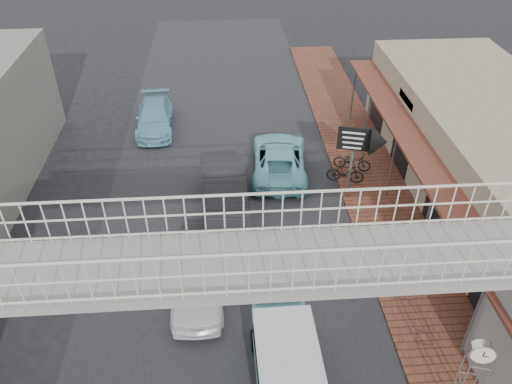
{
  "coord_description": "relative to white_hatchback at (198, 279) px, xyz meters",
  "views": [
    {
      "loc": [
        0.1,
        -11.83,
        12.82
      ],
      "look_at": [
        1.16,
        3.22,
        1.8
      ],
      "focal_mm": 35.0,
      "sensor_mm": 36.0,
      "label": 1
    }
  ],
  "objects": [
    {
      "name": "road_strip",
      "position": [
        1.02,
        0.06,
        -0.71
      ],
      "size": [
        10.0,
        60.0,
        0.01
      ],
      "primitive_type": "cube",
      "color": "black",
      "rests_on": "ground"
    },
    {
      "name": "shophouse_row",
      "position": [
        11.99,
        4.06,
        1.29
      ],
      "size": [
        7.2,
        18.0,
        4.0
      ],
      "color": "gray",
      "rests_on": "ground"
    },
    {
      "name": "footbridge",
      "position": [
        1.02,
        -3.94,
        2.46
      ],
      "size": [
        16.4,
        2.4,
        6.34
      ],
      "color": "gray",
      "rests_on": "ground"
    },
    {
      "name": "dark_sedan",
      "position": [
        1.02,
        4.47,
        0.11
      ],
      "size": [
        1.93,
        5.06,
        1.65
      ],
      "primitive_type": "imported",
      "rotation": [
        0.0,
        0.0,
        0.04
      ],
      "color": "black",
      "rests_on": "ground"
    },
    {
      "name": "motorcycle_far",
      "position": [
        6.32,
        6.1,
        -0.12
      ],
      "size": [
        1.7,
        0.88,
        0.99
      ],
      "primitive_type": "imported",
      "rotation": [
        0.0,
        0.0,
        1.3
      ],
      "color": "black",
      "rests_on": "sidewalk"
    },
    {
      "name": "angkot_far",
      "position": [
        -2.53,
        11.86,
        -0.07
      ],
      "size": [
        2.04,
        4.55,
        1.3
      ],
      "primitive_type": "imported",
      "rotation": [
        0.0,
        0.0,
        0.05
      ],
      "color": "#6EABBF",
      "rests_on": "ground"
    },
    {
      "name": "motorcycle_near",
      "position": [
        6.85,
        7.1,
        -0.17
      ],
      "size": [
        1.79,
        1.18,
        0.89
      ],
      "primitive_type": "imported",
      "rotation": [
        0.0,
        0.0,
        1.19
      ],
      "color": "black",
      "rests_on": "sidewalk"
    },
    {
      "name": "arrow_sign",
      "position": [
        7.02,
        4.86,
        2.13
      ],
      "size": [
        2.05,
        1.36,
        3.4
      ],
      "rotation": [
        0.0,
        0.0,
        -0.27
      ],
      "color": "#59595B",
      "rests_on": "sidewalk"
    },
    {
      "name": "white_hatchback",
      "position": [
        0.0,
        0.0,
        0.0
      ],
      "size": [
        1.72,
        4.2,
        1.43
      ],
      "primitive_type": "imported",
      "rotation": [
        0.0,
        0.0,
        -0.01
      ],
      "color": "white",
      "rests_on": "ground"
    },
    {
      "name": "angkot_van",
      "position": [
        2.52,
        -3.68,
        0.46
      ],
      "size": [
        1.78,
        3.79,
        1.85
      ],
      "rotation": [
        0.0,
        0.0,
        0.01
      ],
      "color": "black",
      "rests_on": "ground"
    },
    {
      "name": "street_clock",
      "position": [
        7.18,
        -4.62,
        1.61
      ],
      "size": [
        0.69,
        0.63,
        2.68
      ],
      "rotation": [
        0.0,
        0.0,
        -0.27
      ],
      "color": "#59595B",
      "rests_on": "sidewalk"
    },
    {
      "name": "sidewalk",
      "position": [
        7.52,
        3.06,
        -0.66
      ],
      "size": [
        3.0,
        40.0,
        0.1
      ],
      "primitive_type": "cube",
      "color": "brown",
      "rests_on": "ground"
    },
    {
      "name": "ground",
      "position": [
        1.02,
        0.06,
        -0.71
      ],
      "size": [
        120.0,
        120.0,
        0.0
      ],
      "primitive_type": "plane",
      "color": "black",
      "rests_on": "ground"
    },
    {
      "name": "angkot_curb",
      "position": [
        3.52,
        7.27,
        -0.0
      ],
      "size": [
        2.83,
        5.31,
        1.42
      ],
      "primitive_type": "imported",
      "rotation": [
        0.0,
        0.0,
        3.05
      ],
      "color": "#7ED6DB",
      "rests_on": "ground"
    }
  ]
}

